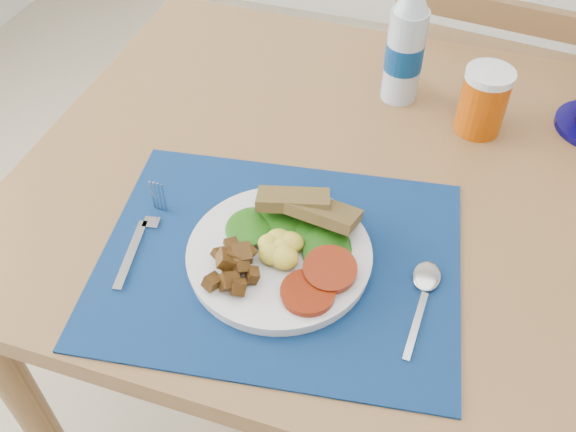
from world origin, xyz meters
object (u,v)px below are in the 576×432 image
object	(u,v)px
breakfast_plate	(275,252)
juice_glass	(483,103)
chair_far	(496,55)
water_bottle	(405,48)

from	to	relation	value
breakfast_plate	juice_glass	distance (m)	0.46
breakfast_plate	chair_far	bearing A→B (deg)	66.83
chair_far	breakfast_plate	distance (m)	0.90
breakfast_plate	juice_glass	world-z (taller)	juice_glass
breakfast_plate	water_bottle	xyz separation A→B (m)	(0.09, 0.45, 0.08)
water_bottle	juice_glass	distance (m)	0.16
water_bottle	breakfast_plate	bearing A→B (deg)	-101.20
water_bottle	juice_glass	xyz separation A→B (m)	(0.15, -0.05, -0.05)
chair_far	breakfast_plate	bearing A→B (deg)	79.44
chair_far	juice_glass	distance (m)	0.49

